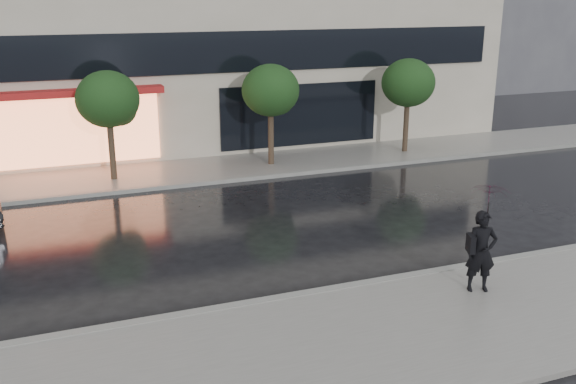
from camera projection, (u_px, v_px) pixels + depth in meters
name	position (u px, v px, depth m)	size (l,w,h in m)	color
ground	(292.00, 280.00, 15.23)	(120.00, 120.00, 0.00)	black
sidewalk_near	(353.00, 344.00, 12.31)	(60.00, 4.50, 0.12)	slate
sidewalk_far	(195.00, 171.00, 24.36)	(60.00, 3.50, 0.12)	slate
curb_near	(308.00, 295.00, 14.31)	(60.00, 0.25, 0.14)	gray
curb_far	(206.00, 183.00, 22.79)	(60.00, 0.25, 0.14)	gray
tree_mid_west	(110.00, 101.00, 22.32)	(2.20, 2.20, 3.99)	#33261C
tree_mid_east	(272.00, 92.00, 24.36)	(2.20, 2.20, 3.99)	#33261C
tree_far_east	(409.00, 84.00, 26.39)	(2.20, 2.20, 3.99)	#33261C
pedestrian_with_umbrella	(485.00, 226.00, 13.98)	(1.11, 1.12, 2.47)	black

